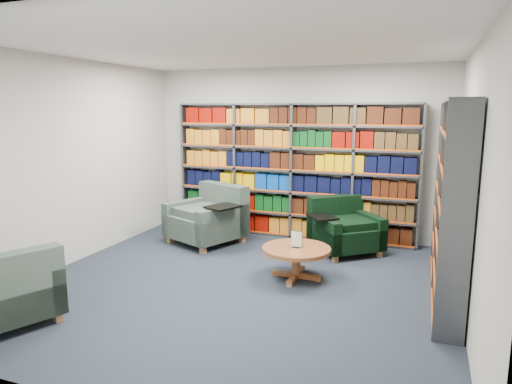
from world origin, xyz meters
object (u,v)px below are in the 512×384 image
(chair_teal_front, at_px, (8,294))
(chair_green_right, at_px, (343,230))
(coffee_table, at_px, (296,254))
(chair_teal_left, at_px, (211,219))

(chair_teal_front, bearing_deg, chair_green_right, 53.47)
(chair_teal_front, bearing_deg, coffee_table, 43.68)
(chair_green_right, xyz_separation_m, coffee_table, (-0.34, -1.38, 0.00))
(chair_teal_left, xyz_separation_m, chair_green_right, (2.09, 0.25, -0.05))
(chair_teal_left, bearing_deg, chair_teal_front, -99.79)
(chair_teal_left, distance_m, chair_teal_front, 3.39)
(chair_green_right, xyz_separation_m, chair_teal_front, (-2.66, -3.60, 0.00))
(chair_green_right, relative_size, chair_teal_front, 1.04)
(chair_green_right, bearing_deg, chair_teal_left, -173.08)
(chair_teal_left, distance_m, chair_green_right, 2.10)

